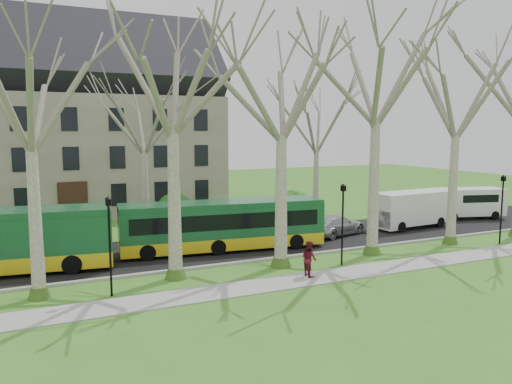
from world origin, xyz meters
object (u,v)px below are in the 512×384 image
(bus_follow, at_px, (223,225))
(pedestrian_b, at_px, (309,259))
(sedan, at_px, (336,225))
(van_a, at_px, (411,210))
(van_b, at_px, (468,203))

(bus_follow, relative_size, pedestrian_b, 6.87)
(bus_follow, height_order, sedan, bus_follow)
(bus_follow, relative_size, sedan, 2.52)
(bus_follow, xyz_separation_m, van_a, (14.97, 0.66, -0.19))
(van_a, bearing_deg, pedestrian_b, -153.95)
(bus_follow, bearing_deg, pedestrian_b, -67.90)
(bus_follow, distance_m, sedan, 8.52)
(bus_follow, xyz_separation_m, van_b, (21.78, 1.66, -0.29))
(bus_follow, bearing_deg, van_a, 9.16)
(sedan, height_order, van_a, van_a)
(sedan, xyz_separation_m, van_b, (13.33, 0.97, 0.53))
(van_a, distance_m, pedestrian_b, 15.08)
(pedestrian_b, bearing_deg, van_a, -61.28)
(van_a, relative_size, van_b, 1.08)
(van_b, height_order, pedestrian_b, van_b)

